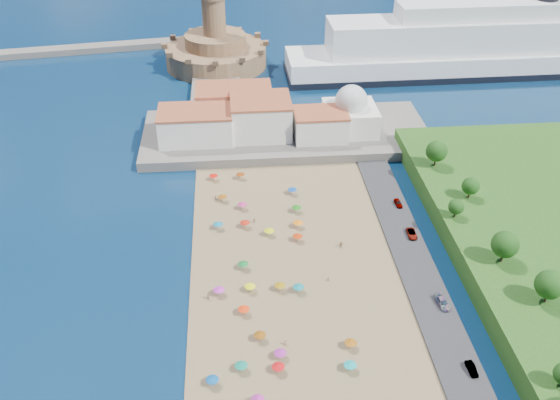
{
  "coord_description": "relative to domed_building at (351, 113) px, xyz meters",
  "views": [
    {
      "loc": [
        -7.02,
        -103.48,
        92.47
      ],
      "look_at": [
        4.0,
        25.0,
        8.0
      ],
      "focal_mm": 40.0,
      "sensor_mm": 36.0,
      "label": 1
    }
  ],
  "objects": [
    {
      "name": "fortress",
      "position": [
        -42.0,
        67.0,
        -2.29
      ],
      "size": [
        40.0,
        40.0,
        32.4
      ],
      "color": "#9A734D",
      "rests_on": "ground"
    },
    {
      "name": "domed_building",
      "position": [
        0.0,
        0.0,
        0.0
      ],
      "size": [
        16.0,
        16.0,
        15.0
      ],
      "color": "silver",
      "rests_on": "terrace"
    },
    {
      "name": "beach_parasols",
      "position": [
        -31.53,
        -81.71,
        -6.83
      ],
      "size": [
        29.66,
        117.1,
        2.2
      ],
      "color": "gray",
      "rests_on": "beach"
    },
    {
      "name": "hillside_trees",
      "position": [
        20.11,
        -79.09,
        1.3
      ],
      "size": [
        13.45,
        106.8,
        7.72
      ],
      "color": "#382314",
      "rests_on": "hillside"
    },
    {
      "name": "cruise_ship",
      "position": [
        62.24,
        51.61,
        1.04
      ],
      "size": [
        154.99,
        25.1,
        33.81
      ],
      "color": "black",
      "rests_on": "ground"
    },
    {
      "name": "beachgoers",
      "position": [
        -31.9,
        -73.24,
        -7.85
      ],
      "size": [
        34.72,
        92.33,
        1.87
      ],
      "color": "tan",
      "rests_on": "beach"
    },
    {
      "name": "waterfront_buildings",
      "position": [
        -33.05,
        2.64,
        -1.1
      ],
      "size": [
        57.0,
        29.0,
        11.0
      ],
      "color": "silver",
      "rests_on": "terrace"
    },
    {
      "name": "jetty",
      "position": [
        -42.0,
        37.0,
        -7.77
      ],
      "size": [
        18.0,
        70.0,
        2.4
      ],
      "primitive_type": "cube",
      "color": "#59544C",
      "rests_on": "ground"
    },
    {
      "name": "terrace",
      "position": [
        -20.0,
        2.0,
        -7.47
      ],
      "size": [
        90.0,
        36.0,
        3.0
      ],
      "primitive_type": "cube",
      "color": "#59544C",
      "rests_on": "ground"
    },
    {
      "name": "ground",
      "position": [
        -30.0,
        -71.0,
        -8.97
      ],
      "size": [
        700.0,
        700.0,
        0.0
      ],
      "primitive_type": "plane",
      "color": "#071938",
      "rests_on": "ground"
    },
    {
      "name": "parked_cars",
      "position": [
        6.0,
        -72.6,
        -7.6
      ],
      "size": [
        2.65,
        71.0,
        1.45
      ],
      "color": "gray",
      "rests_on": "promenade"
    }
  ]
}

